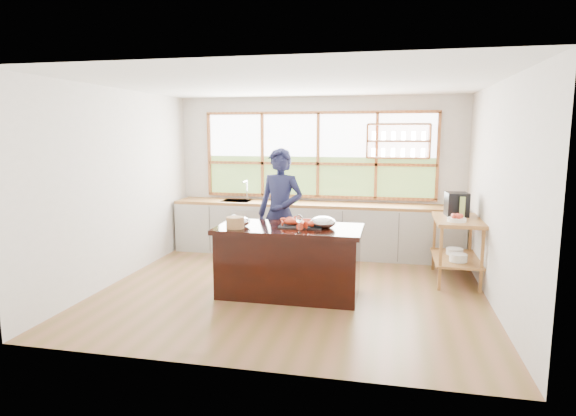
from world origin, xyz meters
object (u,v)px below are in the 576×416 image
(cook, at_px, (280,214))
(wicker_basket, at_px, (235,223))
(island, at_px, (289,261))
(espresso_machine, at_px, (457,204))

(cook, distance_m, wicker_basket, 1.00)
(island, height_order, cook, cook)
(island, bearing_deg, wicker_basket, -159.91)
(wicker_basket, bearing_deg, island, 20.09)
(island, relative_size, cook, 0.99)
(wicker_basket, bearing_deg, cook, 68.50)
(island, distance_m, cook, 0.89)
(espresso_machine, bearing_deg, island, -154.76)
(cook, distance_m, espresso_machine, 2.54)
(island, xyz_separation_m, wicker_basket, (-0.64, -0.23, 0.52))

